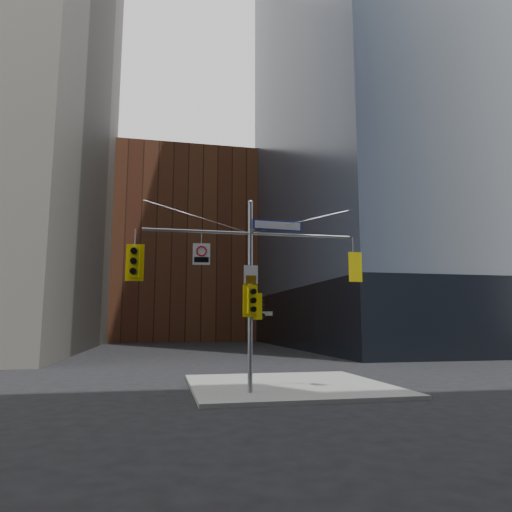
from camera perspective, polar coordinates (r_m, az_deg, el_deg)
name	(u,v)px	position (r m, az deg, el deg)	size (l,w,h in m)	color
ground	(262,407)	(15.27, 0.75, -18.32)	(160.00, 160.00, 0.00)	black
sidewalk_corner	(288,386)	(19.57, 4.07, -15.85)	(8.00, 8.00, 0.15)	gray
podium_ne	(442,319)	(56.17, 22.27, -7.30)	(36.40, 36.40, 6.00)	black
brick_midrise	(184,250)	(73.63, -9.04, 0.71)	(26.00, 20.00, 28.00)	brown
signal_assembly	(250,275)	(17.07, -0.72, -2.38)	(8.00, 0.80, 7.30)	gray
traffic_light_west_arm	(134,262)	(16.85, -14.98, -0.71)	(0.64, 0.52, 1.34)	yellow
traffic_light_east_arm	(353,267)	(18.36, 12.09, -1.40)	(0.56, 0.45, 1.17)	yellow
traffic_light_pole_side	(259,306)	(17.08, 0.33, -6.32)	(0.42, 0.36, 0.98)	yellow
traffic_light_pole_front	(252,301)	(16.74, -0.55, -5.60)	(0.56, 0.49, 1.19)	yellow
street_sign_blade	(278,226)	(17.61, 2.72, 3.82)	(1.96, 0.20, 0.38)	#102196
regulatory_sign_arm	(201,253)	(16.90, -6.84, 0.34)	(0.64, 0.11, 0.80)	silver
regulatory_sign_pole	(251,275)	(16.96, -0.64, -2.40)	(0.53, 0.05, 0.69)	silver
street_blade_ew	(262,314)	(17.09, 0.76, -7.20)	(0.78, 0.11, 0.16)	silver
street_blade_ns	(248,315)	(17.44, -1.02, -7.36)	(0.07, 0.81, 0.16)	#145926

